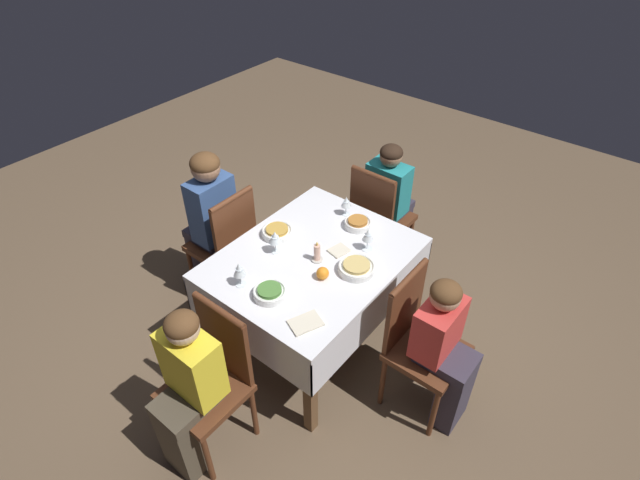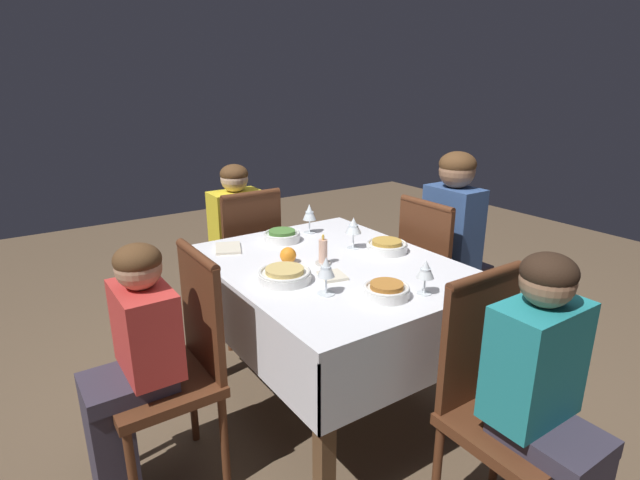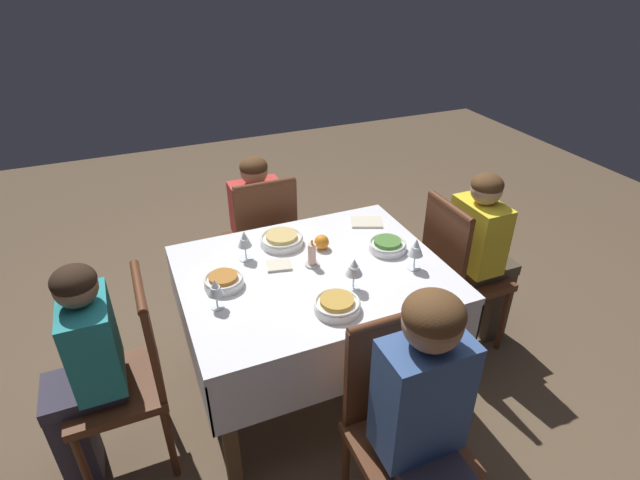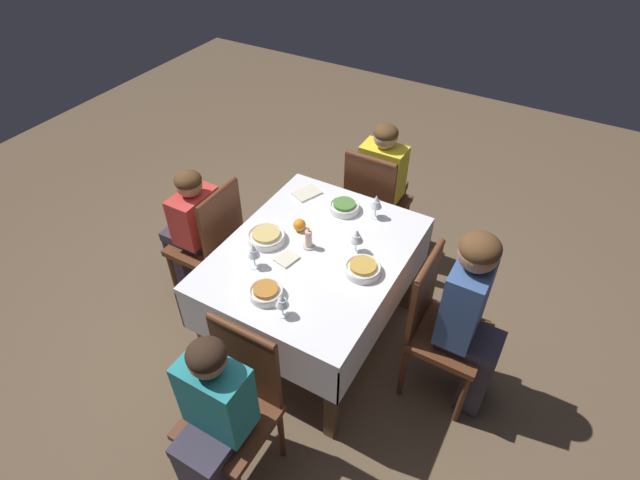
% 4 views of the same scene
% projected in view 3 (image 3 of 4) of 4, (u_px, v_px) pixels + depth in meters
% --- Properties ---
extents(ground_plane, '(8.00, 8.00, 0.00)m').
position_uv_depth(ground_plane, '(314.00, 385.00, 2.69)').
color(ground_plane, brown).
extents(dining_table, '(1.21, 0.96, 0.75)m').
position_uv_depth(dining_table, '(313.00, 288.00, 2.36)').
color(dining_table, silver).
rests_on(dining_table, ground_plane).
extents(chair_north, '(0.39, 0.39, 0.94)m').
position_uv_depth(chair_north, '(400.00, 421.00, 1.86)').
color(chair_north, '#562D19').
rests_on(chair_north, ground_plane).
extents(chair_east, '(0.39, 0.39, 0.94)m').
position_uv_depth(chair_east, '(129.00, 371.00, 2.08)').
color(chair_east, '#562D19').
rests_on(chair_east, ground_plane).
extents(chair_south, '(0.39, 0.39, 0.94)m').
position_uv_depth(chair_south, '(263.00, 239.00, 3.00)').
color(chair_south, '#562D19').
rests_on(chair_south, ground_plane).
extents(chair_west, '(0.39, 0.39, 0.94)m').
position_uv_depth(chair_west, '(457.00, 269.00, 2.73)').
color(chair_west, '#562D19').
rests_on(chair_west, ground_plane).
extents(person_adult_denim, '(0.30, 0.34, 1.17)m').
position_uv_depth(person_adult_denim, '(427.00, 426.00, 1.66)').
color(person_adult_denim, '#383342').
rests_on(person_adult_denim, ground_plane).
extents(person_child_teal, '(0.33, 0.30, 1.06)m').
position_uv_depth(person_child_teal, '(83.00, 371.00, 1.99)').
color(person_child_teal, '#383342').
rests_on(person_child_teal, ground_plane).
extents(person_child_red, '(0.30, 0.33, 1.00)m').
position_uv_depth(person_child_red, '(255.00, 222.00, 3.12)').
color(person_child_red, '#383342').
rests_on(person_child_red, ground_plane).
extents(person_child_yellow, '(0.33, 0.30, 1.06)m').
position_uv_depth(person_child_yellow, '(483.00, 253.00, 2.75)').
color(person_child_yellow, '#4C4233').
rests_on(person_child_yellow, ground_plane).
extents(bowl_north, '(0.19, 0.19, 0.06)m').
position_uv_depth(bowl_north, '(337.00, 304.00, 2.05)').
color(bowl_north, white).
rests_on(bowl_north, dining_table).
extents(wine_glass_north, '(0.08, 0.08, 0.16)m').
position_uv_depth(wine_glass_north, '(354.00, 268.00, 2.13)').
color(wine_glass_north, white).
rests_on(wine_glass_north, dining_table).
extents(bowl_east, '(0.18, 0.18, 0.06)m').
position_uv_depth(bowl_east, '(224.00, 281.00, 2.19)').
color(bowl_east, white).
rests_on(bowl_east, dining_table).
extents(wine_glass_east, '(0.07, 0.07, 0.14)m').
position_uv_depth(wine_glass_east, '(215.00, 288.00, 2.03)').
color(wine_glass_east, white).
rests_on(wine_glass_east, dining_table).
extents(bowl_south, '(0.22, 0.22, 0.06)m').
position_uv_depth(bowl_south, '(282.00, 239.00, 2.50)').
color(bowl_south, white).
rests_on(bowl_south, dining_table).
extents(wine_glass_south, '(0.07, 0.07, 0.15)m').
position_uv_depth(wine_glass_south, '(245.00, 240.00, 2.34)').
color(wine_glass_south, white).
rests_on(wine_glass_south, dining_table).
extents(bowl_west, '(0.19, 0.19, 0.06)m').
position_uv_depth(bowl_west, '(387.00, 245.00, 2.45)').
color(bowl_west, white).
rests_on(bowl_west, dining_table).
extents(wine_glass_west, '(0.07, 0.07, 0.16)m').
position_uv_depth(wine_glass_west, '(416.00, 248.00, 2.27)').
color(wine_glass_west, white).
rests_on(wine_glass_west, dining_table).
extents(candle_centerpiece, '(0.07, 0.07, 0.14)m').
position_uv_depth(candle_centerpiece, '(312.00, 256.00, 2.32)').
color(candle_centerpiece, beige).
rests_on(candle_centerpiece, dining_table).
extents(orange_fruit, '(0.07, 0.07, 0.07)m').
position_uv_depth(orange_fruit, '(322.00, 242.00, 2.46)').
color(orange_fruit, orange).
rests_on(orange_fruit, dining_table).
extents(napkin_red_folded, '(0.13, 0.12, 0.01)m').
position_uv_depth(napkin_red_folded, '(279.00, 265.00, 2.34)').
color(napkin_red_folded, beige).
rests_on(napkin_red_folded, dining_table).
extents(napkin_spare_side, '(0.20, 0.17, 0.01)m').
position_uv_depth(napkin_spare_side, '(366.00, 222.00, 2.70)').
color(napkin_spare_side, beige).
rests_on(napkin_spare_side, dining_table).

